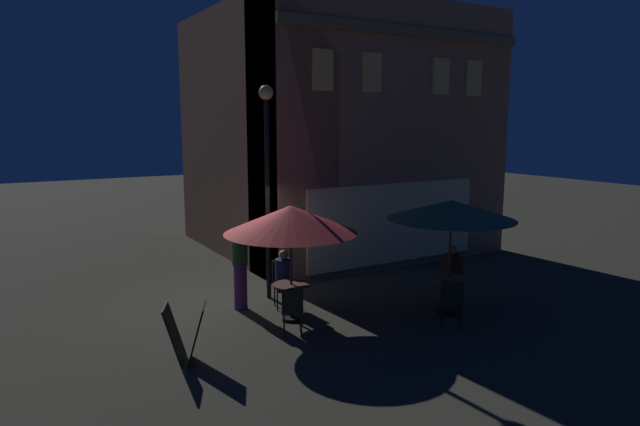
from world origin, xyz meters
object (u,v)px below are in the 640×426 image
at_px(cafe_chair_0, 292,308).
at_px(cafe_table_0, 291,294).
at_px(patio_umbrella_0, 291,220).
at_px(patron_seated_1, 452,272).
at_px(menu_sandwich_board, 186,334).
at_px(patron_standing_2, 240,267).
at_px(patio_umbrella_1, 451,210).
at_px(cafe_chair_3, 452,276).
at_px(cafe_chair_1, 283,279).
at_px(patron_seated_0, 284,276).
at_px(street_lamp_near_corner, 267,158).
at_px(cafe_table_1, 448,287).
at_px(cafe_chair_2, 452,299).

bearing_deg(cafe_chair_0, cafe_table_0, 0.00).
distance_m(patio_umbrella_0, patron_seated_1, 3.76).
distance_m(menu_sandwich_board, cafe_table_0, 2.56).
bearing_deg(patron_standing_2, patio_umbrella_1, -67.38).
height_order(patio_umbrella_1, patron_standing_2, patio_umbrella_1).
bearing_deg(cafe_chair_3, cafe_chair_1, -66.98).
relative_size(patio_umbrella_1, patron_standing_2, 1.44).
bearing_deg(patron_seated_1, cafe_chair_1, -69.26).
relative_size(patio_umbrella_1, patron_seated_0, 2.05).
relative_size(cafe_chair_0, patron_seated_0, 0.74).
bearing_deg(patron_seated_0, cafe_table_0, 0.00).
relative_size(street_lamp_near_corner, patron_seated_0, 3.73).
distance_m(street_lamp_near_corner, cafe_chair_1, 2.61).
distance_m(menu_sandwich_board, cafe_chair_0, 2.01).
height_order(menu_sandwich_board, patio_umbrella_0, patio_umbrella_0).
distance_m(street_lamp_near_corner, patron_standing_2, 2.40).
bearing_deg(cafe_table_0, menu_sandwich_board, -159.66).
height_order(patio_umbrella_0, patron_standing_2, patio_umbrella_0).
height_order(cafe_chair_1, cafe_chair_3, cafe_chair_1).
xyz_separation_m(cafe_chair_3, patron_seated_1, (-0.12, -0.10, 0.13)).
relative_size(street_lamp_near_corner, patron_seated_1, 3.65).
bearing_deg(cafe_chair_3, cafe_table_1, -0.00).
distance_m(cafe_table_1, cafe_chair_2, 0.79).
xyz_separation_m(menu_sandwich_board, patio_umbrella_1, (5.32, -0.42, 1.66)).
relative_size(patio_umbrella_1, cafe_chair_2, 2.72).
bearing_deg(patron_standing_2, patron_seated_1, -59.25).
distance_m(cafe_chair_2, cafe_chair_3, 1.60).
relative_size(patio_umbrella_0, cafe_chair_1, 2.63).
relative_size(menu_sandwich_board, cafe_table_0, 1.30).
xyz_separation_m(street_lamp_near_corner, menu_sandwich_board, (-2.64, -2.41, -2.63)).
bearing_deg(cafe_chair_1, patron_seated_0, 0.00).
relative_size(street_lamp_near_corner, cafe_chair_0, 5.02).
bearing_deg(patron_standing_2, cafe_table_0, -94.79).
distance_m(cafe_chair_2, patron_standing_2, 4.31).
relative_size(cafe_table_1, cafe_chair_3, 0.79).
bearing_deg(cafe_chair_1, patio_umbrella_1, 67.28).
xyz_separation_m(patio_umbrella_1, cafe_chair_2, (-0.50, -0.61, -1.58)).
distance_m(cafe_table_0, patron_seated_0, 0.75).
bearing_deg(patio_umbrella_1, cafe_chair_0, 171.00).
bearing_deg(patron_standing_2, menu_sandwich_board, -164.24).
relative_size(cafe_chair_0, patron_standing_2, 0.52).
bearing_deg(menu_sandwich_board, cafe_chair_0, 27.09).
height_order(patio_umbrella_0, patron_seated_1, patio_umbrella_0).
distance_m(cafe_table_0, cafe_chair_3, 3.62).
xyz_separation_m(cafe_chair_2, patron_standing_2, (-3.02, 3.06, 0.34)).
xyz_separation_m(cafe_table_0, patio_umbrella_0, (0.00, 0.00, 1.49)).
relative_size(street_lamp_near_corner, cafe_chair_2, 4.96).
bearing_deg(cafe_table_1, cafe_chair_2, -129.09).
bearing_deg(menu_sandwich_board, patio_umbrella_1, 19.62).
relative_size(street_lamp_near_corner, cafe_table_1, 6.07).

